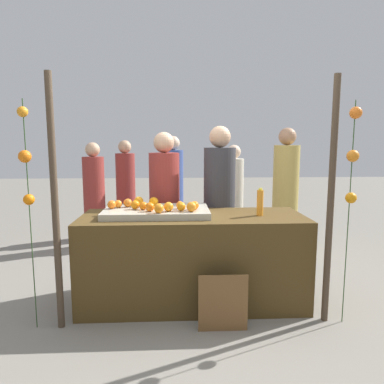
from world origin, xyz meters
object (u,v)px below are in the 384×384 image
stall_counter (193,259)px  orange_1 (181,207)px  vendor_right (219,210)px  chalkboard_sign (223,303)px  juice_bottle (260,203)px  orange_0 (118,204)px  vendor_left (165,213)px

stall_counter → orange_1: 0.54m
vendor_right → chalkboard_sign: bearing=-95.3°
juice_bottle → vendor_right: size_ratio=0.15×
orange_0 → chalkboard_sign: orange_0 is taller
stall_counter → vendor_right: bearing=59.6°
stall_counter → vendor_right: size_ratio=1.23×
stall_counter → orange_1: size_ratio=25.71×
juice_bottle → chalkboard_sign: (-0.41, -0.51, -0.74)m
stall_counter → orange_0: bearing=171.4°
vendor_right → juice_bottle: bearing=-62.0°
orange_0 → juice_bottle: size_ratio=0.29×
juice_bottle → vendor_right: 0.68m
orange_1 → vendor_right: size_ratio=0.05×
juice_bottle → stall_counter: bearing=176.7°
vendor_left → vendor_right: (0.60, -0.04, 0.03)m
orange_0 → juice_bottle: bearing=-6.1°
orange_0 → juice_bottle: 1.34m
stall_counter → orange_1: (-0.11, -0.08, 0.53)m
juice_bottle → chalkboard_sign: bearing=-128.9°
chalkboard_sign → vendor_left: vendor_left is taller
orange_0 → vendor_left: 0.66m
vendor_left → vendor_right: size_ratio=0.96×
chalkboard_sign → stall_counter: bearing=111.9°
chalkboard_sign → vendor_right: (0.10, 1.08, 0.56)m
vendor_left → vendor_right: 0.60m
vendor_left → orange_1: bearing=-75.7°
stall_counter → chalkboard_sign: size_ratio=4.28×
stall_counter → vendor_left: (-0.28, 0.58, 0.34)m
orange_1 → vendor_left: vendor_left is taller
orange_0 → orange_1: orange_1 is taller
chalkboard_sign → orange_1: bearing=125.7°
chalkboard_sign → vendor_right: bearing=84.7°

